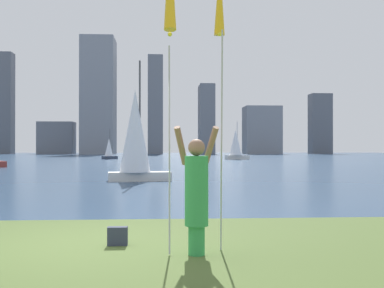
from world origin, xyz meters
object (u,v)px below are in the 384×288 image
at_px(bag, 118,236).
at_px(sailboat_1, 136,136).
at_px(person, 196,191).
at_px(sailboat_2, 236,145).
at_px(kite_flag_right, 220,6).
at_px(sailboat_3, 109,149).

bearing_deg(bag, sailboat_1, 92.13).
height_order(person, sailboat_2, sailboat_2).
relative_size(kite_flag_right, sailboat_1, 0.80).
xyz_separation_m(kite_flag_right, sailboat_2, (8.01, 49.93, -1.83)).
bearing_deg(sailboat_1, bag, -87.87).
xyz_separation_m(bag, sailboat_2, (9.54, 49.62, 1.61)).
xyz_separation_m(kite_flag_right, sailboat_3, (-7.52, 52.51, -2.37)).
distance_m(kite_flag_right, sailboat_2, 50.60).
relative_size(person, bag, 5.92).
bearing_deg(sailboat_3, bag, -83.45).
height_order(person, sailboat_3, sailboat_3).
bearing_deg(person, kite_flag_right, 30.11).
distance_m(person, sailboat_2, 51.03).
relative_size(bag, sailboat_3, 0.08).
distance_m(kite_flag_right, bag, 3.78).
xyz_separation_m(sailboat_1, sailboat_2, (10.05, 35.92, -0.21)).
relative_size(kite_flag_right, bag, 14.16).
bearing_deg(kite_flag_right, sailboat_2, 80.88).
relative_size(kite_flag_right, sailboat_3, 1.13).
distance_m(bag, sailboat_1, 13.84).
height_order(kite_flag_right, sailboat_2, sailboat_2).
relative_size(person, sailboat_1, 0.34).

